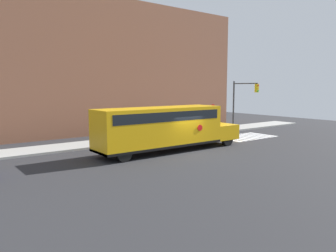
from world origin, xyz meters
TOP-DOWN VIEW (x-y plane):
  - ground_plane at (0.00, 0.00)m, footprint 60.00×60.00m
  - sidewalk_strip at (0.00, 6.50)m, footprint 44.00×3.00m
  - building_backdrop at (0.00, 13.00)m, footprint 32.00×4.00m
  - crosswalk_stripes at (8.86, 2.00)m, footprint 5.40×3.20m
  - school_bus at (-1.14, 0.97)m, footprint 11.49×2.57m
  - stop_sign at (8.30, 5.72)m, footprint 0.65×0.10m
  - traffic_light at (10.79, 4.25)m, footprint 0.28×3.06m

SIDE VIEW (x-z plane):
  - ground_plane at x=0.00m, z-range 0.00..0.00m
  - crosswalk_stripes at x=8.86m, z-range 0.00..0.01m
  - sidewalk_strip at x=0.00m, z-range 0.00..0.15m
  - school_bus at x=-1.14m, z-range 0.22..3.35m
  - stop_sign at x=8.30m, z-range 0.42..3.26m
  - traffic_light at x=10.79m, z-range 0.83..5.95m
  - building_backdrop at x=0.00m, z-range 0.00..12.97m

